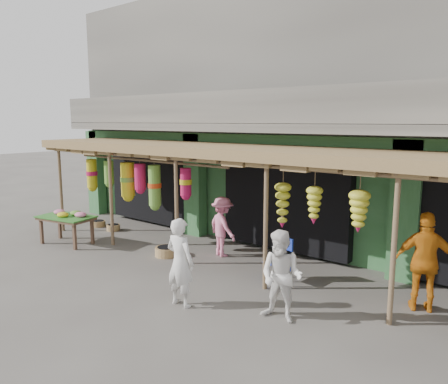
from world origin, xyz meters
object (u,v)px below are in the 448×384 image
Objects in this scene: flower_table at (67,218)px; person_right at (281,276)px; blue_chair at (280,257)px; person_front at (180,262)px; person_vendor at (426,262)px; person_shopper at (222,227)px.

person_right is at bearing -13.68° from flower_table.
blue_chair is 2.35m from person_front.
flower_table is 7.07m from person_right.
person_front is 0.91× the size of person_vendor.
person_right is (7.06, -0.31, 0.05)m from flower_table.
person_vendor is at bearing 41.52° from person_right.
blue_chair is 0.59× the size of person_right.
person_right is (1.76, 0.64, -0.04)m from person_front.
person_vendor is (2.76, 0.38, 0.38)m from blue_chair.
person_right is 0.87× the size of person_vendor.
flower_table is at bearing -11.79° from person_front.
flower_table is at bearing 171.36° from person_right.
person_shopper is at bearing -25.17° from person_vendor.
person_vendor is at bearing -145.39° from person_front.
person_shopper is at bearing 13.78° from flower_table.
flower_table is at bearing -12.01° from person_vendor.
person_vendor is (1.77, 1.94, 0.12)m from person_right.
person_right is at bearing 25.16° from person_vendor.
blue_chair is 0.57× the size of person_front.
person_shopper is at bearing 169.33° from blue_chair.
person_front is at bearing 13.75° from person_vendor.
blue_chair is 1.87m from person_right.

